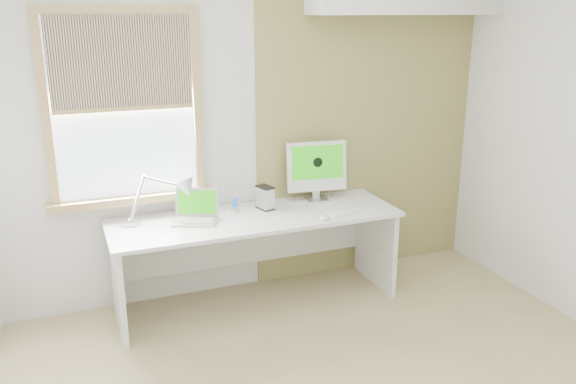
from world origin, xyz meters
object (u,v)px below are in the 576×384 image
laptop (196,213)px  external_drive (265,198)px  desk (254,237)px  imac (317,168)px  desk_lamp (176,194)px

laptop → external_drive: laptop is taller
desk → imac: bearing=14.1°
desk → imac: (0.60, 0.15, 0.47)m
laptop → external_drive: (0.56, 0.06, 0.04)m
desk_lamp → external_drive: desk_lamp is taller
imac → desk: bearing=-165.9°
laptop → imac: bearing=7.5°
desk → laptop: size_ratio=5.51×
external_drive → imac: imac is taller
desk_lamp → laptop: 0.21m
desk_lamp → imac: (1.15, 0.03, 0.08)m
external_drive → desk: bearing=-149.2°
desk → desk_lamp: size_ratio=3.42×
laptop → external_drive: size_ratio=2.16×
desk → imac: size_ratio=4.41×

